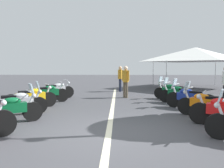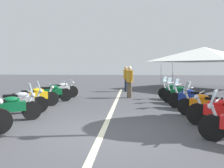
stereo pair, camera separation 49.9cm
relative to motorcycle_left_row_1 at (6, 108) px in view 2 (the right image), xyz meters
name	(u,v)px [view 2 (the right image)]	position (x,y,z in m)	size (l,w,h in m)	color
ground_plane	(101,134)	(-0.96, -3.08, -0.46)	(80.00, 80.00, 0.00)	#424247
lane_centre_stripe	(113,109)	(2.52, -3.08, -0.46)	(15.95, 0.16, 0.01)	beige
motorcycle_left_row_1	(6,108)	(0.00, 0.00, 0.00)	(1.30, 1.87, 1.19)	black
motorcycle_left_row_2	(18,102)	(1.17, 0.24, 0.00)	(1.18, 1.96, 1.20)	black
motorcycle_left_row_3	(34,97)	(2.52, 0.26, 0.00)	(1.33, 1.84, 1.00)	black
motorcycle_left_row_4	(50,93)	(3.91, 0.06, 0.00)	(1.16, 1.93, 1.01)	black
motorcycle_left_row_5	(60,90)	(5.23, 0.03, 0.00)	(1.20, 1.81, 1.01)	black
motorcycle_right_row_1	(224,112)	(-0.13, -6.39, 0.00)	(1.10, 1.90, 1.00)	black
motorcycle_right_row_2	(206,105)	(1.12, -6.30, 0.00)	(1.34, 1.70, 1.20)	black
motorcycle_right_row_3	(191,98)	(2.59, -6.22, 0.01)	(1.20, 1.78, 1.21)	black
motorcycle_right_row_4	(183,94)	(3.84, -6.15, 0.00)	(1.32, 1.77, 1.20)	black
motorcycle_right_row_5	(177,91)	(5.10, -6.13, 0.00)	(1.22, 1.81, 1.19)	black
bystander_0	(126,77)	(8.80, -3.44, 0.57)	(0.52, 0.32, 1.74)	#1E2338
bystander_1	(129,79)	(5.75, -3.72, 0.57)	(0.41, 0.39, 1.75)	brown
event_tent	(204,54)	(11.12, -9.29, 2.19)	(6.22, 6.22, 3.20)	white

